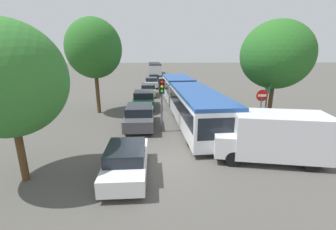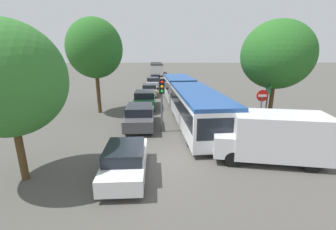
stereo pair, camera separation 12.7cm
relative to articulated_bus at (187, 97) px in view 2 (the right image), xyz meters
The scene contains 16 objects.
ground_plane 9.02m from the articulated_bus, 102.34° to the right, with size 200.00×200.00×0.00m, color #4F4C47.
articulated_bus is the anchor object (origin of this frame).
city_bus_rear 34.53m from the articulated_bus, 95.88° to the left, with size 3.16×11.70×2.49m.
queued_car_white 10.34m from the articulated_bus, 110.27° to the right, with size 1.77×3.93×1.35m.
queued_car_graphite 4.96m from the articulated_bus, 137.15° to the right, with size 2.01×4.45×1.53m.
queued_car_green 4.39m from the articulated_bus, 148.35° to the left, with size 2.03×4.51×1.55m.
queued_car_tan 8.91m from the articulated_bus, 113.87° to the left, with size 1.80×3.99×1.37m.
queued_car_silver 14.89m from the articulated_bus, 103.52° to the left, with size 1.91×4.25×1.46m.
queued_car_black 20.42m from the articulated_bus, 99.30° to the left, with size 1.77×3.92×1.35m.
white_van 9.06m from the articulated_bus, 70.12° to the right, with size 5.26×2.79×2.31m.
traffic_light 4.96m from the articulated_bus, 115.52° to the right, with size 0.37×0.39×3.40m.
no_entry_sign 6.40m from the articulated_bus, 51.94° to the right, with size 0.70×0.08×2.82m.
direction_sign_post 6.34m from the articulated_bus, 41.49° to the right, with size 0.40×1.37×3.60m.
tree_left_near 12.74m from the articulated_bus, 127.68° to the right, with size 4.14×4.14×6.16m.
tree_left_mid 8.32m from the articulated_bus, behind, with size 4.37×4.37×7.60m.
tree_right_near 7.16m from the articulated_bus, 34.12° to the right, with size 4.48×4.48×6.96m.
Camera 2 is at (-0.09, -9.41, 5.00)m, focal length 24.00 mm.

